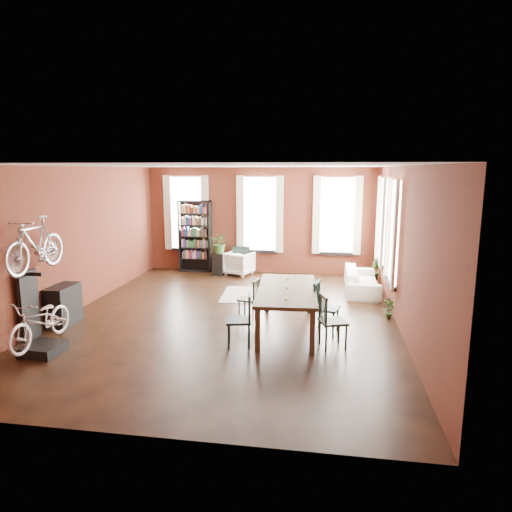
% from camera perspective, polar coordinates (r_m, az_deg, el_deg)
% --- Properties ---
extents(room, '(9.00, 9.04, 3.22)m').
position_cam_1_polar(room, '(10.00, -1.35, 5.07)').
color(room, black).
rests_on(room, ground).
extents(dining_table, '(1.27, 2.54, 0.84)m').
position_cam_1_polar(dining_table, '(9.05, 3.86, -6.67)').
color(dining_table, '#4A3E2C').
rests_on(dining_table, ground).
extents(dining_chair_a, '(0.52, 0.52, 0.96)m').
position_cam_1_polar(dining_chair_a, '(8.23, -2.16, -8.02)').
color(dining_chair_a, '#193734').
rests_on(dining_chair_a, ground).
extents(dining_chair_b, '(0.47, 0.47, 0.85)m').
position_cam_1_polar(dining_chair_b, '(9.72, -0.90, -5.39)').
color(dining_chair_b, black).
rests_on(dining_chair_b, ground).
extents(dining_chair_c, '(0.57, 0.57, 0.97)m').
position_cam_1_polar(dining_chair_c, '(8.26, 9.61, -8.05)').
color(dining_chair_c, '#1F2D1A').
rests_on(dining_chair_c, ground).
extents(dining_chair_d, '(0.56, 0.56, 1.00)m').
position_cam_1_polar(dining_chair_d, '(8.97, 8.78, -6.41)').
color(dining_chair_d, '#173231').
rests_on(dining_chair_d, ground).
extents(bookshelf, '(1.00, 0.32, 2.20)m').
position_cam_1_polar(bookshelf, '(14.21, -7.60, 2.47)').
color(bookshelf, black).
rests_on(bookshelf, ground).
extents(white_armchair, '(0.93, 0.90, 0.76)m').
position_cam_1_polar(white_armchair, '(13.73, -2.13, -0.78)').
color(white_armchair, white).
rests_on(white_armchair, ground).
extents(cream_sofa, '(0.61, 2.08, 0.81)m').
position_cam_1_polar(cream_sofa, '(12.11, 13.11, -2.50)').
color(cream_sofa, beige).
rests_on(cream_sofa, ground).
extents(striped_rug, '(1.08, 1.62, 0.01)m').
position_cam_1_polar(striped_rug, '(11.61, -1.74, -4.83)').
color(striped_rug, black).
rests_on(striped_rug, ground).
extents(bike_trainer, '(0.63, 0.63, 0.17)m').
position_cam_1_polar(bike_trainer, '(8.81, -25.05, -10.49)').
color(bike_trainer, black).
rests_on(bike_trainer, ground).
extents(bike_wall_rack, '(0.16, 0.60, 1.30)m').
position_cam_1_polar(bike_wall_rack, '(9.49, -26.52, -5.54)').
color(bike_wall_rack, black).
rests_on(bike_wall_rack, ground).
extents(console_table, '(0.40, 0.80, 0.80)m').
position_cam_1_polar(console_table, '(10.20, -22.94, -5.62)').
color(console_table, black).
rests_on(console_table, ground).
extents(plant_stand, '(0.36, 0.36, 0.66)m').
position_cam_1_polar(plant_stand, '(13.74, -4.64, -1.01)').
color(plant_stand, black).
rests_on(plant_stand, ground).
extents(plant_by_sofa, '(0.53, 0.78, 0.32)m').
position_cam_1_polar(plant_by_sofa, '(13.13, 14.60, -2.64)').
color(plant_by_sofa, '#355F26').
rests_on(plant_by_sofa, ground).
extents(plant_small, '(0.37, 0.50, 0.16)m').
position_cam_1_polar(plant_small, '(10.18, 16.24, -7.10)').
color(plant_small, '#285020').
rests_on(plant_small, ground).
extents(bicycle_floor, '(0.58, 0.84, 1.56)m').
position_cam_1_polar(bicycle_floor, '(8.58, -25.50, -4.98)').
color(bicycle_floor, silver).
rests_on(bicycle_floor, bike_trainer).
extents(bicycle_hung, '(0.47, 1.00, 1.66)m').
position_cam_1_polar(bicycle_hung, '(9.07, -26.02, 3.37)').
color(bicycle_hung, '#A5A8AD').
rests_on(bicycle_hung, bike_wall_rack).
extents(plant_on_stand, '(0.65, 0.70, 0.49)m').
position_cam_1_polar(plant_on_stand, '(13.59, -4.54, 1.34)').
color(plant_on_stand, '#2B5421').
rests_on(plant_on_stand, plant_stand).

